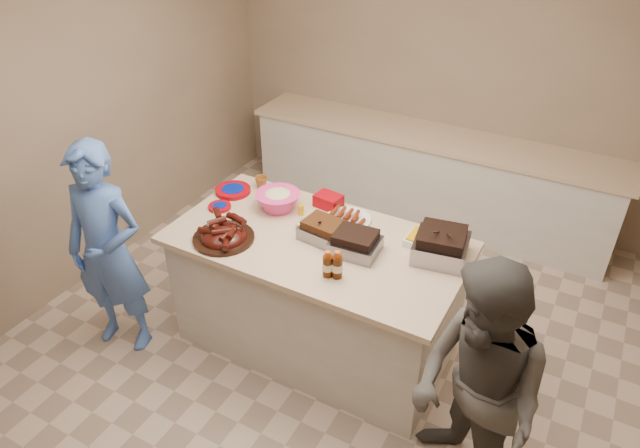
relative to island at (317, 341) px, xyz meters
The scene contains 19 objects.
room 0.12m from the island, 48.73° to the right, with size 4.50×5.00×2.70m, color gray, non-canonical shape.
back_counter 2.16m from the island, 87.79° to the left, with size 3.60×0.64×0.90m, color beige, non-canonical shape.
island is the anchor object (origin of this frame).
rib_platter 1.13m from the island, 152.20° to the right, with size 0.42×0.42×0.17m, color #3E0E08, non-canonical shape.
pulled_pork_tray 0.95m from the island, 45.09° to the left, with size 0.30×0.23×0.09m, color #47230F.
brisket_tray 0.99m from the island, ahead, with size 0.31×0.26×0.09m, color black.
roasting_pan 1.25m from the island, 15.06° to the left, with size 0.33×0.33×0.13m, color gray.
coleslaw_bowl 1.06m from the island, 153.69° to the left, with size 0.33×0.33×0.22m, color #DD3182, non-canonical shape.
sausage_plate 1.00m from the island, 76.29° to the left, with size 0.33×0.33×0.05m, color silver.
mac_cheese_dish 1.20m from the island, 23.73° to the left, with size 0.27×0.20×0.07m, color #DDA105.
bbq_bottle_a 1.02m from the island, 51.13° to the right, with size 0.06×0.06×0.18m, color #3A1704.
bbq_bottle_b 1.03m from the island, 43.48° to the right, with size 0.06×0.06×0.19m, color #3A1704.
mustard_bottle 1.00m from the island, 138.01° to the left, with size 0.04×0.04×0.11m, color #D8A809.
sauce_bowl 0.96m from the island, 143.47° to the left, with size 0.13×0.04×0.13m, color silver.
plate_stack_large 1.31m from the island, 163.64° to the left, with size 0.27×0.27×0.03m, color #8C020B.
plate_stack_small 1.25m from the island, behind, with size 0.17×0.17×0.02m, color #8C020B.
plastic_cup 1.26m from the island, 149.56° to the left, with size 0.10×0.09×0.10m, color brown.
basket_stack 1.04m from the island, 107.50° to the left, with size 0.19×0.14×0.09m, color #8C020B.
guest_blue 1.45m from the island, 153.33° to the right, with size 0.59×1.63×0.39m, color #4972C8.
Camera 1 is at (1.44, -2.66, 3.13)m, focal length 32.00 mm.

